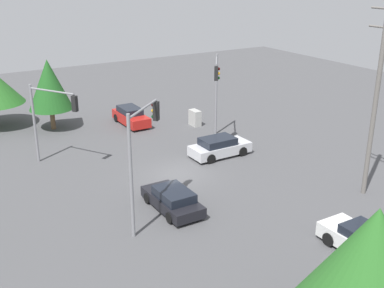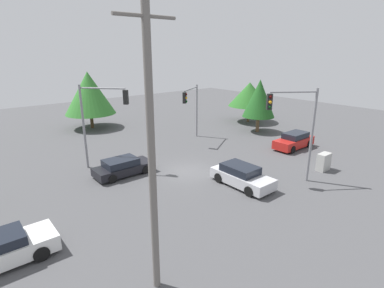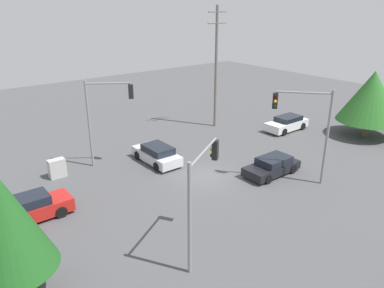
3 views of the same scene
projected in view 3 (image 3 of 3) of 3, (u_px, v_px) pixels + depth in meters
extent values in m
plane|color=#4C4C4F|center=(206.00, 176.00, 27.24)|extent=(80.00, 80.00, 0.00)
cube|color=silver|center=(157.00, 156.00, 29.47)|extent=(1.90, 4.53, 0.72)
cube|color=black|center=(158.00, 149.00, 29.08)|extent=(1.67, 2.49, 0.53)
cylinder|color=black|center=(138.00, 155.00, 30.05)|extent=(0.22, 0.70, 0.70)
cylinder|color=black|center=(156.00, 150.00, 31.09)|extent=(0.22, 0.70, 0.70)
cylinder|color=black|center=(157.00, 167.00, 27.99)|extent=(0.22, 0.70, 0.70)
cylinder|color=black|center=(176.00, 161.00, 29.04)|extent=(0.22, 0.70, 0.70)
cube|color=red|center=(32.00, 210.00, 21.69)|extent=(4.55, 1.75, 0.80)
cube|color=black|center=(26.00, 202.00, 21.32)|extent=(2.50, 1.54, 0.54)
cylinder|color=black|center=(52.00, 201.00, 23.21)|extent=(0.70, 0.22, 0.70)
cylinder|color=black|center=(61.00, 212.00, 21.99)|extent=(0.70, 0.22, 0.70)
cylinder|color=black|center=(3.00, 216.00, 21.57)|extent=(0.70, 0.22, 0.70)
cylinder|color=black|center=(10.00, 229.00, 20.36)|extent=(0.70, 0.22, 0.70)
cube|color=black|center=(271.00, 168.00, 27.48)|extent=(4.43, 1.89, 0.61)
cube|color=black|center=(274.00, 160.00, 27.40)|extent=(2.44, 1.67, 0.51)
cylinder|color=black|center=(268.00, 179.00, 26.08)|extent=(0.64, 0.22, 0.64)
cylinder|color=black|center=(249.00, 171.00, 27.40)|extent=(0.64, 0.22, 0.64)
cylinder|color=black|center=(293.00, 169.00, 27.67)|extent=(0.64, 0.22, 0.64)
cylinder|color=black|center=(274.00, 161.00, 28.99)|extent=(0.64, 0.22, 0.64)
cube|color=silver|center=(286.00, 125.00, 36.79)|extent=(4.61, 1.87, 0.76)
cube|color=black|center=(288.00, 118.00, 36.70)|extent=(2.54, 1.65, 0.45)
cylinder|color=black|center=(284.00, 132.00, 35.39)|extent=(0.70, 0.22, 0.70)
cylinder|color=black|center=(270.00, 127.00, 36.69)|extent=(0.70, 0.22, 0.70)
cylinder|color=black|center=(303.00, 126.00, 37.04)|extent=(0.70, 0.22, 0.70)
cylinder|color=black|center=(288.00, 122.00, 38.35)|extent=(0.70, 0.22, 0.70)
cylinder|color=gray|center=(327.00, 139.00, 25.05)|extent=(0.18, 0.18, 6.65)
cylinder|color=gray|center=(304.00, 93.00, 24.25)|extent=(2.47, 2.77, 0.12)
cube|color=black|center=(275.00, 101.00, 24.77)|extent=(0.43, 0.44, 1.05)
sphere|color=#360503|center=(276.00, 96.00, 24.50)|extent=(0.22, 0.22, 0.22)
sphere|color=orange|center=(275.00, 101.00, 24.62)|extent=(0.22, 0.22, 0.22)
sphere|color=black|center=(275.00, 106.00, 24.74)|extent=(0.22, 0.22, 0.22)
cylinder|color=gray|center=(190.00, 220.00, 16.65)|extent=(0.18, 0.18, 5.65)
cylinder|color=gray|center=(204.00, 152.00, 17.39)|extent=(3.30, 2.09, 0.12)
cube|color=black|center=(215.00, 150.00, 19.27)|extent=(0.44, 0.42, 1.05)
sphere|color=#360503|center=(212.00, 143.00, 19.21)|extent=(0.22, 0.22, 0.22)
sphere|color=orange|center=(212.00, 149.00, 19.33)|extent=(0.22, 0.22, 0.22)
sphere|color=black|center=(212.00, 155.00, 19.45)|extent=(0.22, 0.22, 0.22)
cylinder|color=gray|center=(89.00, 125.00, 27.81)|extent=(0.18, 0.18, 6.69)
cylinder|color=gray|center=(108.00, 83.00, 26.80)|extent=(2.72, 1.92, 0.12)
cube|color=black|center=(131.00, 92.00, 27.12)|extent=(0.44, 0.42, 1.05)
sphere|color=#360503|center=(131.00, 86.00, 27.17)|extent=(0.22, 0.22, 0.22)
sphere|color=orange|center=(131.00, 91.00, 27.29)|extent=(0.22, 0.22, 0.22)
sphere|color=black|center=(131.00, 95.00, 27.41)|extent=(0.22, 0.22, 0.22)
cylinder|color=slate|center=(216.00, 69.00, 36.23)|extent=(0.28, 0.28, 11.64)
cylinder|color=slate|center=(217.00, 12.00, 34.36)|extent=(2.20, 0.12, 0.12)
cylinder|color=slate|center=(217.00, 23.00, 34.72)|extent=(2.20, 0.12, 0.12)
cube|color=#B2B2AD|center=(57.00, 168.00, 26.92)|extent=(1.18, 0.65, 1.38)
cylinder|color=brown|center=(366.00, 128.00, 35.19)|extent=(0.46, 0.46, 1.51)
cone|color=#286623|center=(371.00, 96.00, 34.09)|extent=(5.74, 5.74, 4.65)
cylinder|color=brown|center=(18.00, 284.00, 15.64)|extent=(0.40, 0.40, 1.78)
cone|color=#1E561E|center=(5.00, 222.00, 14.56)|extent=(3.67, 3.67, 4.23)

